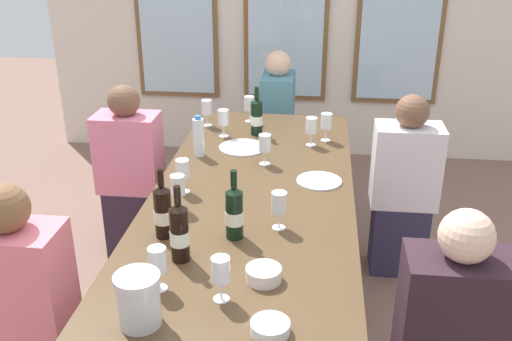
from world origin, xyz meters
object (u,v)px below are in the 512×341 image
at_px(metal_pitcher, 139,300).
at_px(wine_glass_2, 221,272).
at_px(wine_glass_5, 311,127).
at_px(seated_person_2, 25,316).
at_px(wine_bottle_1, 163,211).
at_px(seated_person_0, 131,177).
at_px(wine_glass_10, 279,203).
at_px(dining_table, 250,213).
at_px(white_plate_1, 319,181).
at_px(wine_glass_7, 178,187).
at_px(seated_person_4, 277,126).
at_px(seated_person_1, 403,191).
at_px(wine_bottle_2, 234,212).
at_px(wine_glass_4, 249,105).
at_px(tasting_bowl_1, 264,274).
at_px(water_bottle, 199,137).
at_px(tasting_bowl_0, 270,327).
at_px(wine_glass_8, 158,261).
at_px(wine_glass_11, 265,144).
at_px(white_plate_0, 242,147).
at_px(wine_glass_1, 223,118).
at_px(wine_glass_0, 183,171).
at_px(wine_glass_3, 326,122).
at_px(wine_bottle_3, 179,232).
at_px(wine_bottle_0, 257,117).
at_px(wine_glass_6, 207,109).

xyz_separation_m(metal_pitcher, wine_glass_2, (0.25, 0.16, 0.02)).
distance_m(wine_glass_5, seated_person_2, 1.88).
distance_m(wine_bottle_1, seated_person_0, 1.20).
relative_size(wine_glass_5, wine_glass_10, 1.00).
bearing_deg(dining_table, white_plate_1, 39.31).
distance_m(wine_glass_7, seated_person_4, 1.90).
bearing_deg(seated_person_1, wine_bottle_2, -130.29).
relative_size(wine_glass_4, wine_glass_7, 1.00).
distance_m(tasting_bowl_1, seated_person_4, 2.39).
bearing_deg(seated_person_1, water_bottle, -175.10).
bearing_deg(tasting_bowl_0, wine_bottle_2, 108.96).
xyz_separation_m(wine_glass_5, wine_glass_10, (-0.11, -1.04, 0.00)).
distance_m(wine_glass_8, wine_glass_11, 1.25).
bearing_deg(wine_glass_11, seated_person_2, -125.97).
xyz_separation_m(wine_glass_10, seated_person_0, (-0.98, 0.91, -0.34)).
bearing_deg(seated_person_2, wine_glass_5, 53.71).
bearing_deg(wine_glass_11, white_plate_0, 124.69).
distance_m(wine_bottle_2, wine_glass_1, 1.25).
height_order(wine_glass_0, wine_glass_5, same).
bearing_deg(white_plate_1, wine_glass_2, -107.62).
bearing_deg(wine_glass_2, wine_glass_4, 94.20).
xyz_separation_m(wine_glass_2, wine_glass_3, (0.37, 1.67, 0.00)).
relative_size(wine_bottle_3, wine_glass_7, 1.86).
relative_size(white_plate_0, wine_glass_10, 1.60).
height_order(wine_glass_4, wine_glass_10, same).
relative_size(dining_table, metal_pitcher, 14.45).
bearing_deg(wine_glass_7, seated_person_1, 34.13).
bearing_deg(wine_bottle_1, wine_glass_2, -52.77).
bearing_deg(wine_glass_5, seated_person_1, -13.55).
height_order(wine_glass_11, seated_person_0, seated_person_0).
height_order(wine_bottle_0, wine_glass_11, wine_bottle_0).
distance_m(dining_table, seated_person_0, 1.08).
height_order(wine_glass_2, seated_person_2, seated_person_2).
bearing_deg(wine_bottle_0, white_plate_1, -59.27).
bearing_deg(wine_glass_0, seated_person_4, 78.34).
bearing_deg(tasting_bowl_1, wine_glass_8, -165.32).
bearing_deg(seated_person_1, tasting_bowl_0, -111.72).
xyz_separation_m(wine_bottle_2, wine_glass_6, (-0.39, 1.42, -0.00)).
xyz_separation_m(wine_bottle_0, wine_glass_8, (-0.17, -1.70, 0.00)).
height_order(tasting_bowl_0, tasting_bowl_1, tasting_bowl_1).
distance_m(wine_bottle_0, seated_person_0, 0.87).
distance_m(wine_glass_0, wine_glass_7, 0.19).
bearing_deg(white_plate_0, white_plate_1, -42.87).
height_order(wine_bottle_3, seated_person_4, seated_person_4).
height_order(wine_glass_0, wine_glass_2, same).
bearing_deg(wine_glass_3, wine_glass_8, -110.30).
xyz_separation_m(wine_glass_1, wine_glass_10, (0.43, -1.13, 0.00)).
distance_m(tasting_bowl_1, seated_person_1, 1.50).
bearing_deg(wine_bottle_0, tasting_bowl_0, -82.24).
distance_m(dining_table, wine_glass_4, 1.22).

